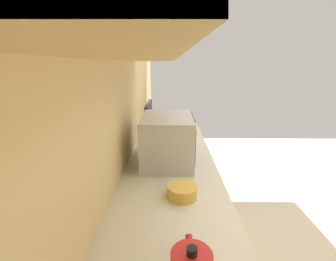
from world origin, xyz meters
The scene contains 5 objects.
ground_plane centered at (0.00, 0.00, 0.00)m, with size 6.38×6.38×0.00m, color beige.
wall_back centered at (0.00, 1.48, 1.29)m, with size 4.11×0.12×2.59m, color #E6C480.
oven_range centered at (1.41, 1.11, 0.46)m, with size 0.69×0.62×1.07m.
microwave centered at (-0.01, 1.13, 1.06)m, with size 0.46×0.35×0.33m.
bowl centered at (-0.45, 1.05, 0.93)m, with size 0.16×0.16×0.07m.
Camera 1 is at (-1.49, 1.12, 1.56)m, focal length 24.13 mm.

